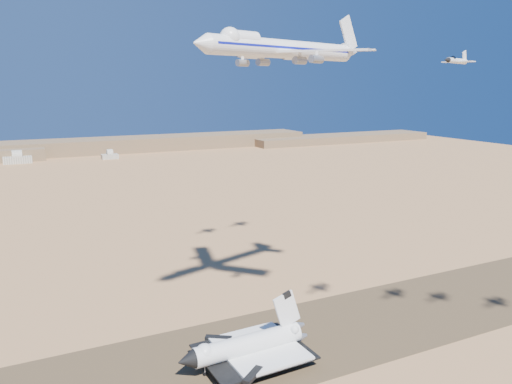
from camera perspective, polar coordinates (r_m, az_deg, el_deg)
name	(u,v)px	position (r m, az deg, el deg)	size (l,w,h in m)	color
ground	(246,353)	(171.18, -1.15, -17.88)	(1200.00, 1200.00, 0.00)	#AE7A4D
runway	(246,353)	(171.17, -1.15, -17.87)	(600.00, 50.00, 0.06)	#503C28
ridgeline	(122,147)	(678.74, -15.04, 5.02)	(960.00, 90.00, 18.00)	olive
hangars	(14,160)	(618.53, -25.96, 3.31)	(200.50, 29.50, 30.00)	beige
shuttle	(247,347)	(162.58, -1.05, -17.27)	(43.64, 27.65, 21.50)	white
carrier_747	(280,49)	(163.02, 2.76, 16.04)	(72.84, 54.33, 18.23)	white
crew_a	(278,364)	(163.65, 2.52, -19.01)	(0.69, 0.45, 1.88)	red
crew_b	(278,370)	(160.96, 2.54, -19.62)	(0.83, 0.48, 1.71)	red
crew_c	(273,365)	(163.00, 1.92, -19.17)	(1.02, 0.52, 1.73)	red
chase_jet_a	(457,61)	(145.13, 21.94, 13.75)	(14.44, 8.58, 3.73)	white
chase_jet_e	(250,57)	(218.46, -0.67, 15.17)	(14.69, 8.61, 3.75)	white
chase_jet_f	(293,58)	(233.98, 4.20, 14.99)	(15.44, 9.05, 3.94)	white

